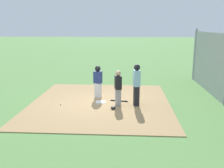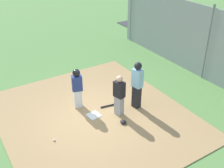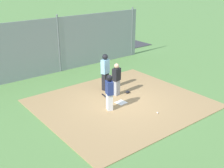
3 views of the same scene
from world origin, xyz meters
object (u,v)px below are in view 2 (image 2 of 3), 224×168
umpire (137,84)px  baseball (54,140)px  runner (77,86)px  catcher (119,95)px  home_plate (94,115)px  catcher_mask (123,122)px  baseball_bat (111,105)px  parked_car_dark (176,17)px  parked_car_red (206,32)px

umpire → baseball: (-0.18, 3.42, -0.96)m
runner → catcher: bearing=59.8°
home_plate → catcher_mask: catcher_mask is taller
baseball_bat → home_plate: bearing=23.3°
home_plate → umpire: size_ratio=0.24×
catcher → baseball_bat: 1.00m
home_plate → baseball_bat: baseball_bat is taller
baseball_bat → catcher_mask: 1.18m
umpire → catcher_mask: size_ratio=7.78×
umpire → parked_car_dark: (6.61, -8.26, -0.41)m
runner → catcher_mask: 2.16m
umpire → catcher_mask: 1.50m
parked_car_red → parked_car_dark: bearing=-7.6°
parked_car_dark → umpire: bearing=138.5°
home_plate → parked_car_dark: size_ratio=0.10×
parked_car_dark → parked_car_red: bearing=178.8°
parked_car_red → parked_car_dark: 3.22m
home_plate → catcher: size_ratio=0.28×
baseball → baseball_bat: bearing=-74.3°
umpire → parked_car_red: bearing=-166.9°
catcher → umpire: umpire is taller
catcher → runner: 1.62m
runner → baseball: runner is taller
catcher → baseball: size_ratio=21.43×
home_plate → baseball_bat: size_ratio=0.52×
baseball_bat → baseball: bearing=25.6°
home_plate → runner: size_ratio=0.28×
umpire → catcher_mask: umpire is taller
catcher → parked_car_dark: bearing=-157.9°
catcher_mask → parked_car_dark: parked_car_dark is taller
baseball_bat → baseball: (-0.74, 2.62, 0.01)m
umpire → runner: size_ratio=1.17×
home_plate → runner: bearing=14.2°
catcher_mask → catcher: bearing=-18.5°
umpire → parked_car_dark: umpire is taller
home_plate → catcher: (-0.40, -0.84, 0.81)m
catcher → parked_car_red: 9.16m
home_plate → catcher: catcher is taller
home_plate → parked_car_red: size_ratio=0.10×
baseball_bat → parked_car_red: size_ratio=0.20×
catcher_mask → parked_car_dark: 11.76m
catcher_mask → umpire: bearing=-58.9°
catcher → parked_car_red: bearing=-171.6°
catcher_mask → baseball: 2.45m
catcher → parked_car_dark: 11.27m
baseball → catcher_mask: bearing=-100.0°
home_plate → baseball_bat: (0.21, -0.86, 0.02)m
parked_car_red → baseball: bearing=111.8°
umpire → parked_car_dark: 10.59m
parked_car_red → umpire: bearing=117.9°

